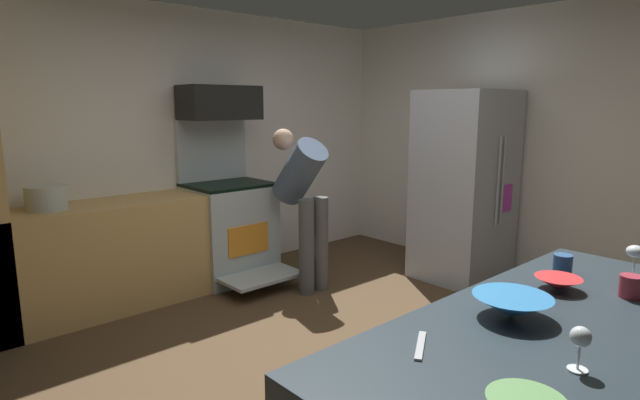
# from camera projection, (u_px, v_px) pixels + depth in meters

# --- Properties ---
(ground_plane) EXTENTS (5.20, 4.80, 0.02)m
(ground_plane) POSITION_uv_depth(u_px,v_px,m) (350.00, 359.00, 3.47)
(ground_plane) COLOR #503A25
(wall_back) EXTENTS (5.20, 0.12, 2.60)m
(wall_back) POSITION_uv_depth(u_px,v_px,m) (180.00, 146.00, 4.94)
(wall_back) COLOR silver
(wall_back) RESTS_ON ground
(wall_right) EXTENTS (0.12, 4.80, 2.60)m
(wall_right) POSITION_uv_depth(u_px,v_px,m) (538.00, 146.00, 4.90)
(wall_right) COLOR silver
(wall_right) RESTS_ON ground
(lower_cabinet_run) EXTENTS (2.40, 0.60, 0.90)m
(lower_cabinet_run) POSITION_uv_depth(u_px,v_px,m) (105.00, 257.00, 4.24)
(lower_cabinet_run) COLOR tan
(lower_cabinet_run) RESTS_ON ground
(oven_range) EXTENTS (0.76, 1.05, 1.55)m
(oven_range) POSITION_uv_depth(u_px,v_px,m) (229.00, 227.00, 5.00)
(oven_range) COLOR #B5C0C1
(oven_range) RESTS_ON ground
(microwave) EXTENTS (0.74, 0.38, 0.32)m
(microwave) POSITION_uv_depth(u_px,v_px,m) (220.00, 103.00, 4.85)
(microwave) COLOR black
(microwave) RESTS_ON oven_range
(refrigerator) EXTENTS (0.83, 0.75, 1.83)m
(refrigerator) POSITION_uv_depth(u_px,v_px,m) (464.00, 186.00, 4.97)
(refrigerator) COLOR #B4B8C2
(refrigerator) RESTS_ON ground
(person_cook) EXTENTS (0.31, 0.64, 1.47)m
(person_cook) POSITION_uv_depth(u_px,v_px,m) (303.00, 195.00, 4.66)
(person_cook) COLOR #525252
(person_cook) RESTS_ON ground
(mixing_bowl_small) EXTENTS (0.20, 0.20, 0.06)m
(mixing_bowl_small) POSITION_uv_depth(u_px,v_px,m) (558.00, 283.00, 2.21)
(mixing_bowl_small) COLOR red
(mixing_bowl_small) RESTS_ON counter_island
(mixing_bowl_prep) EXTENTS (0.29, 0.29, 0.08)m
(mixing_bowl_prep) POSITION_uv_depth(u_px,v_px,m) (512.00, 306.00, 1.92)
(mixing_bowl_prep) COLOR #2B75B6
(mixing_bowl_prep) RESTS_ON counter_island
(wine_glass_near) EXTENTS (0.08, 0.08, 0.15)m
(wine_glass_near) POSITION_uv_depth(u_px,v_px,m) (635.00, 253.00, 2.35)
(wine_glass_near) COLOR silver
(wine_glass_near) RESTS_ON counter_island
(wine_glass_mid) EXTENTS (0.06, 0.06, 0.14)m
(wine_glass_mid) POSITION_uv_depth(u_px,v_px,m) (580.00, 340.00, 1.52)
(wine_glass_mid) COLOR silver
(wine_glass_mid) RESTS_ON counter_island
(mug_coffee) EXTENTS (0.09, 0.09, 0.09)m
(mug_coffee) POSITION_uv_depth(u_px,v_px,m) (631.00, 286.00, 2.12)
(mug_coffee) COLOR #9F2F3C
(mug_coffee) RESTS_ON counter_island
(mug_tea) EXTENTS (0.09, 0.09, 0.10)m
(mug_tea) POSITION_uv_depth(u_px,v_px,m) (563.00, 265.00, 2.40)
(mug_tea) COLOR #2C5386
(mug_tea) RESTS_ON counter_island
(knife_chef) EXTENTS (0.19, 0.13, 0.01)m
(knife_chef) POSITION_uv_depth(u_px,v_px,m) (420.00, 345.00, 1.69)
(knife_chef) COLOR #B7BABF
(knife_chef) RESTS_ON counter_island
(stock_pot) EXTENTS (0.30, 0.30, 0.19)m
(stock_pot) POSITION_uv_depth(u_px,v_px,m) (46.00, 198.00, 3.88)
(stock_pot) COLOR #B8C0B5
(stock_pot) RESTS_ON lower_cabinet_run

